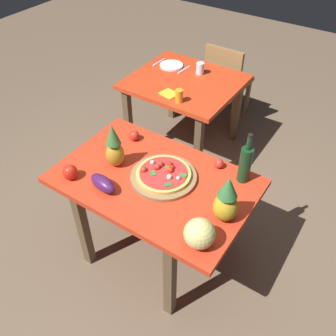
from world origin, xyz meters
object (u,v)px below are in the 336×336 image
at_px(melon, 199,234).
at_px(fork_utensil, 159,62).
at_px(pineapple_left, 114,148).
at_px(pineapple_right, 226,201).
at_px(display_table, 155,189).
at_px(drinking_glass_water, 200,68).
at_px(drinking_glass_juice, 179,96).
at_px(knife_utensil, 184,70).
at_px(napkin_folded, 169,94).
at_px(pizza, 163,173).
at_px(eggplant, 103,183).
at_px(tomato_beside_pepper, 134,136).
at_px(dinner_plate, 171,65).
at_px(background_table, 185,91).
at_px(wine_bottle, 245,164).
at_px(bell_pepper, 70,172).
at_px(dining_chair, 226,79).
at_px(tomato_at_corner, 219,164).
at_px(pizza_board, 164,177).

relative_size(melon, fork_utensil, 0.93).
distance_m(pineapple_left, pineapple_right, 0.80).
distance_m(display_table, drinking_glass_water, 1.45).
height_order(drinking_glass_juice, knife_utensil, drinking_glass_juice).
bearing_deg(napkin_folded, knife_utensil, 105.21).
relative_size(pizza, napkin_folded, 2.46).
height_order(pineapple_left, eggplant, pineapple_left).
xyz_separation_m(tomato_beside_pepper, fork_utensil, (-0.54, 1.10, -0.03)).
distance_m(pizza, pineapple_right, 0.49).
distance_m(pineapple_left, eggplant, 0.25).
xyz_separation_m(display_table, dinner_plate, (-0.75, 1.35, 0.10)).
height_order(pizza, melon, melon).
height_order(tomato_beside_pepper, fork_utensil, tomato_beside_pepper).
bearing_deg(display_table, background_table, 112.99).
distance_m(drinking_glass_juice, knife_utensil, 0.56).
height_order(wine_bottle, drinking_glass_juice, wine_bottle).
xyz_separation_m(wine_bottle, pineapple_left, (-0.75, -0.33, 0.01)).
relative_size(display_table, melon, 7.43).
relative_size(background_table, napkin_folded, 6.79).
xyz_separation_m(display_table, eggplant, (-0.21, -0.24, 0.14)).
xyz_separation_m(wine_bottle, drinking_glass_juice, (-0.82, 0.55, -0.08)).
height_order(drinking_glass_juice, dinner_plate, drinking_glass_juice).
xyz_separation_m(bell_pepper, tomato_beside_pepper, (0.09, 0.53, -0.01)).
distance_m(dining_chair, knife_utensil, 0.60).
height_order(pineapple_left, fork_utensil, pineapple_left).
bearing_deg(wine_bottle, display_table, -146.94).
height_order(pizza, drinking_glass_water, drinking_glass_water).
distance_m(pineapple_left, drinking_glass_water, 1.41).
bearing_deg(drinking_glass_juice, background_table, 113.83).
xyz_separation_m(dining_chair, drinking_glass_juice, (0.04, -0.98, 0.30)).
relative_size(bell_pepper, tomato_at_corner, 1.64).
distance_m(drinking_glass_water, knife_utensil, 0.16).
distance_m(display_table, bell_pepper, 0.54).
bearing_deg(pineapple_left, melon, -18.04).
distance_m(background_table, dining_chair, 0.68).
bearing_deg(display_table, bell_pepper, -147.59).
xyz_separation_m(eggplant, tomato_beside_pepper, (-0.14, 0.50, -0.01)).
height_order(pizza_board, tomato_at_corner, tomato_at_corner).
xyz_separation_m(dining_chair, wine_bottle, (0.86, -1.54, 0.38)).
relative_size(fork_utensil, knife_utensil, 1.00).
relative_size(dining_chair, tomato_beside_pepper, 11.64).
xyz_separation_m(fork_utensil, napkin_folded, (0.40, -0.44, -0.00)).
bearing_deg(drinking_glass_water, fork_utensil, -177.40).
bearing_deg(bell_pepper, knife_utensil, 95.92).
distance_m(pineapple_right, eggplant, 0.75).
xyz_separation_m(background_table, tomato_at_corner, (0.79, -0.87, 0.14)).
relative_size(wine_bottle, drinking_glass_water, 3.32).
height_order(pizza, pineapple_left, pineapple_left).
height_order(pizza_board, drinking_glass_juice, drinking_glass_juice).
bearing_deg(tomato_beside_pepper, napkin_folded, 102.23).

